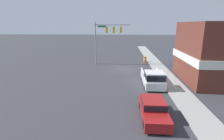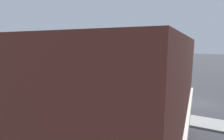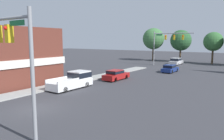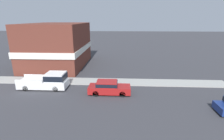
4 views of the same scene
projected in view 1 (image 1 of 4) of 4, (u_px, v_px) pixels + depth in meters
The scene contains 6 objects.
ground_plane at pixel (124, 69), 28.22m from camera, with size 200.00×200.00×0.00m, color #38383D.
sidewalk_curb at pixel (160, 69), 27.86m from camera, with size 2.40×60.00×0.14m.
near_signal_assembly at pixel (107, 34), 30.64m from camera, with size 6.26×0.49×7.44m.
car_lead at pixel (153, 109), 13.31m from camera, with size 1.82×4.62×1.46m.
pickup_truck_parked at pixel (153, 78), 20.25m from camera, with size 2.11×5.69×1.95m.
construction_barrel at pixel (145, 60), 32.99m from camera, with size 0.56×0.56×1.11m.
Camera 1 is at (0.28, 27.42, 6.97)m, focal length 28.00 mm.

